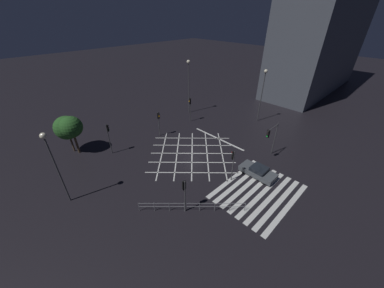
{
  "coord_description": "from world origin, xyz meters",
  "views": [
    {
      "loc": [
        -16.58,
        -16.88,
        16.29
      ],
      "look_at": [
        0.0,
        0.0,
        1.48
      ],
      "focal_mm": 20.0,
      "sensor_mm": 36.0,
      "label": 1
    }
  ],
  "objects_px": {
    "street_lamp_west": "(263,85)",
    "street_tree_far": "(67,128)",
    "traffic_light_nw_main": "(108,133)",
    "street_tree_near": "(71,127)",
    "street_lamp_far": "(51,154)",
    "traffic_light_median_south": "(233,160)",
    "street_lamp_east": "(189,75)",
    "waiting_car": "(258,171)",
    "traffic_light_sw_cross": "(184,190)",
    "traffic_light_median_north": "(159,119)",
    "traffic_light_se_main": "(271,135)",
    "traffic_light_ne_main": "(190,105)"
  },
  "relations": [
    {
      "from": "waiting_car",
      "to": "street_tree_near",
      "type": "bearing_deg",
      "value": 33.78
    },
    {
      "from": "traffic_light_se_main",
      "to": "street_tree_near",
      "type": "distance_m",
      "value": 25.0
    },
    {
      "from": "traffic_light_nw_main",
      "to": "street_lamp_west",
      "type": "xyz_separation_m",
      "value": [
        22.63,
        -8.34,
        3.28
      ]
    },
    {
      "from": "traffic_light_median_south",
      "to": "waiting_car",
      "type": "relative_size",
      "value": 0.92
    },
    {
      "from": "street_tree_near",
      "to": "street_tree_far",
      "type": "distance_m",
      "value": 0.92
    },
    {
      "from": "street_lamp_east",
      "to": "street_tree_near",
      "type": "bearing_deg",
      "value": 177.95
    },
    {
      "from": "traffic_light_se_main",
      "to": "street_lamp_far",
      "type": "relative_size",
      "value": 0.58
    },
    {
      "from": "traffic_light_se_main",
      "to": "street_lamp_east",
      "type": "height_order",
      "value": "street_lamp_east"
    },
    {
      "from": "street_lamp_far",
      "to": "street_lamp_west",
      "type": "bearing_deg",
      "value": -6.61
    },
    {
      "from": "traffic_light_median_south",
      "to": "traffic_light_nw_main",
      "type": "bearing_deg",
      "value": 25.98
    },
    {
      "from": "street_lamp_east",
      "to": "street_lamp_west",
      "type": "bearing_deg",
      "value": -61.35
    },
    {
      "from": "traffic_light_median_south",
      "to": "street_tree_far",
      "type": "relative_size",
      "value": 0.75
    },
    {
      "from": "waiting_car",
      "to": "traffic_light_ne_main",
      "type": "bearing_deg",
      "value": -15.51
    },
    {
      "from": "street_lamp_west",
      "to": "traffic_light_median_north",
      "type": "bearing_deg",
      "value": 153.37
    },
    {
      "from": "traffic_light_nw_main",
      "to": "traffic_light_sw_cross",
      "type": "height_order",
      "value": "traffic_light_nw_main"
    },
    {
      "from": "street_tree_far",
      "to": "traffic_light_median_south",
      "type": "bearing_deg",
      "value": -60.36
    },
    {
      "from": "traffic_light_sw_cross",
      "to": "street_lamp_far",
      "type": "height_order",
      "value": "street_lamp_far"
    },
    {
      "from": "street_tree_near",
      "to": "street_tree_far",
      "type": "relative_size",
      "value": 1.03
    },
    {
      "from": "traffic_light_nw_main",
      "to": "traffic_light_se_main",
      "type": "height_order",
      "value": "traffic_light_se_main"
    },
    {
      "from": "traffic_light_ne_main",
      "to": "street_lamp_far",
      "type": "xyz_separation_m",
      "value": [
        -21.28,
        -4.59,
        2.75
      ]
    },
    {
      "from": "traffic_light_median_south",
      "to": "street_lamp_far",
      "type": "relative_size",
      "value": 0.49
    },
    {
      "from": "street_lamp_far",
      "to": "traffic_light_median_south",
      "type": "bearing_deg",
      "value": -33.79
    },
    {
      "from": "traffic_light_median_south",
      "to": "street_lamp_east",
      "type": "height_order",
      "value": "street_lamp_east"
    },
    {
      "from": "street_tree_near",
      "to": "traffic_light_se_main",
      "type": "bearing_deg",
      "value": -47.13
    },
    {
      "from": "traffic_light_nw_main",
      "to": "traffic_light_median_south",
      "type": "xyz_separation_m",
      "value": [
        6.98,
        -14.32,
        -0.29
      ]
    },
    {
      "from": "traffic_light_median_south",
      "to": "traffic_light_se_main",
      "type": "xyz_separation_m",
      "value": [
        6.85,
        -0.69,
        0.57
      ]
    },
    {
      "from": "street_lamp_far",
      "to": "street_tree_far",
      "type": "bearing_deg",
      "value": 68.2
    },
    {
      "from": "street_lamp_east",
      "to": "traffic_light_nw_main",
      "type": "bearing_deg",
      "value": -171.15
    },
    {
      "from": "traffic_light_ne_main",
      "to": "street_lamp_west",
      "type": "xyz_separation_m",
      "value": [
        8.46,
        -8.04,
        3.34
      ]
    },
    {
      "from": "traffic_light_median_north",
      "to": "street_lamp_east",
      "type": "height_order",
      "value": "street_lamp_east"
    },
    {
      "from": "traffic_light_sw_cross",
      "to": "waiting_car",
      "type": "bearing_deg",
      "value": -102.55
    },
    {
      "from": "traffic_light_sw_cross",
      "to": "street_lamp_east",
      "type": "xyz_separation_m",
      "value": [
        16.4,
        16.54,
        4.31
      ]
    },
    {
      "from": "traffic_light_median_north",
      "to": "traffic_light_nw_main",
      "type": "bearing_deg",
      "value": -95.46
    },
    {
      "from": "traffic_light_median_north",
      "to": "street_tree_near",
      "type": "bearing_deg",
      "value": -110.76
    },
    {
      "from": "street_lamp_west",
      "to": "street_tree_near",
      "type": "height_order",
      "value": "street_lamp_west"
    },
    {
      "from": "traffic_light_sw_cross",
      "to": "street_tree_far",
      "type": "height_order",
      "value": "street_tree_far"
    },
    {
      "from": "traffic_light_nw_main",
      "to": "traffic_light_median_north",
      "type": "xyz_separation_m",
      "value": [
        7.41,
        -0.71,
        -0.31
      ]
    },
    {
      "from": "street_lamp_west",
      "to": "street_tree_near",
      "type": "bearing_deg",
      "value": 155.71
    },
    {
      "from": "street_lamp_west",
      "to": "street_tree_far",
      "type": "xyz_separation_m",
      "value": [
        -26.14,
        12.45,
        -2.75
      ]
    },
    {
      "from": "street_tree_near",
      "to": "traffic_light_ne_main",
      "type": "bearing_deg",
      "value": -11.73
    },
    {
      "from": "traffic_light_nw_main",
      "to": "waiting_car",
      "type": "height_order",
      "value": "traffic_light_nw_main"
    },
    {
      "from": "waiting_car",
      "to": "traffic_light_nw_main",
      "type": "bearing_deg",
      "value": 31.35
    },
    {
      "from": "street_lamp_east",
      "to": "traffic_light_median_north",
      "type": "bearing_deg",
      "value": -160.35
    },
    {
      "from": "street_lamp_east",
      "to": "waiting_car",
      "type": "relative_size",
      "value": 2.25
    },
    {
      "from": "traffic_light_nw_main",
      "to": "street_tree_far",
      "type": "height_order",
      "value": "street_tree_far"
    },
    {
      "from": "street_lamp_west",
      "to": "traffic_light_sw_cross",
      "type": "bearing_deg",
      "value": -165.92
    },
    {
      "from": "street_lamp_east",
      "to": "street_tree_near",
      "type": "relative_size",
      "value": 1.79
    },
    {
      "from": "traffic_light_nw_main",
      "to": "traffic_light_ne_main",
      "type": "relative_size",
      "value": 1.02
    },
    {
      "from": "traffic_light_median_north",
      "to": "street_lamp_far",
      "type": "xyz_separation_m",
      "value": [
        -14.52,
        -4.18,
        3.01
      ]
    },
    {
      "from": "street_tree_near",
      "to": "street_tree_far",
      "type": "bearing_deg",
      "value": 112.76
    }
  ]
}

